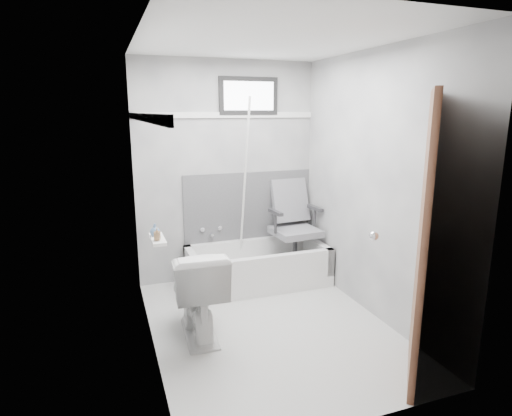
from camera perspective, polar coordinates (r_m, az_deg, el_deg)
name	(u,v)px	position (r m, az deg, el deg)	size (l,w,h in m)	color
floor	(269,326)	(3.93, 1.79, -15.45)	(2.60, 2.60, 0.00)	silver
ceiling	(271,39)	(3.51, 2.08, 21.62)	(2.60, 2.60, 0.00)	silver
wall_back	(227,172)	(4.74, -3.89, 4.76)	(2.00, 0.02, 2.40)	slate
wall_front	(358,236)	(2.40, 13.45, -3.59)	(2.00, 0.02, 2.40)	slate
wall_left	(146,202)	(3.30, -14.45, 0.81)	(0.02, 2.60, 2.40)	slate
wall_right	(373,186)	(4.00, 15.37, 2.82)	(0.02, 2.60, 2.40)	slate
bathtub	(258,266)	(4.72, 0.25, -7.70)	(1.50, 0.70, 0.42)	silver
office_chair	(295,225)	(4.81, 5.28, -2.31)	(0.57, 0.57, 0.99)	slate
toilet	(197,292)	(3.68, -7.84, -10.99)	(0.44, 0.79, 0.77)	white
door	(487,250)	(3.10, 28.47, -4.95)	(0.78, 0.78, 2.00)	brown
window	(249,96)	(4.76, -1.00, 14.71)	(0.66, 0.04, 0.40)	black
backerboard	(249,206)	(4.88, -0.97, 0.24)	(1.50, 0.02, 0.78)	#4C4C4F
trim_back	(226,115)	(4.69, -3.96, 12.27)	(2.00, 0.02, 0.06)	white
trim_left	(143,117)	(3.23, -14.83, 11.64)	(0.02, 2.60, 0.06)	white
pole	(244,189)	(4.58, -1.57, 2.59)	(0.02, 0.02, 1.95)	silver
shelf	(158,239)	(3.38, -12.99, -4.06)	(0.10, 0.32, 0.03)	white
soap_bottle_a	(157,234)	(3.29, -13.05, -3.37)	(0.04, 0.04, 0.09)	olive
soap_bottle_b	(155,230)	(3.42, -13.33, -2.84)	(0.08, 0.08, 0.10)	slate
faucet	(211,231)	(4.80, -5.97, -3.12)	(0.26, 0.10, 0.16)	silver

